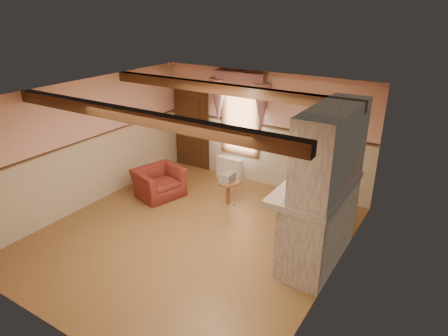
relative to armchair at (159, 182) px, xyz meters
The scene contains 26 objects.
floor 1.99m from the armchair, 31.10° to the right, with size 5.50×6.00×0.01m, color brown.
ceiling 3.15m from the armchair, 31.10° to the right, with size 5.50×6.00×0.01m, color silver.
wall_back 2.81m from the armchair, 49.71° to the left, with size 5.50×0.02×2.80m, color #D6A294.
wall_front 4.48m from the armchair, 67.26° to the right, with size 5.50×0.02×2.80m, color #D6A294.
wall_left 1.81m from the armchair, 136.43° to the right, with size 0.02×6.00×2.80m, color #D6A294.
wall_right 4.67m from the armchair, 12.90° to the right, with size 0.02×6.00×2.80m, color #D6A294.
wainscot 2.01m from the armchair, 31.10° to the right, with size 5.50×6.00×1.50m, color #C2B19C, non-canonical shape.
chair_rail 2.28m from the armchair, 31.10° to the right, with size 5.50×6.00×0.08m, color black, non-canonical shape.
firebox 3.71m from the armchair, ahead, with size 0.20×0.95×0.90m, color black.
armchair is the anchor object (origin of this frame).
side_table 1.69m from the armchair, 17.20° to the left, with size 0.46×0.46×0.55m, color brown.
book_stack 1.69m from the armchair, 18.49° to the left, with size 0.26×0.32×0.20m, color #B7AD8C.
radiator 1.92m from the armchair, 61.20° to the left, with size 0.70×0.18×0.60m, color white.
bowl 4.09m from the armchair, ahead, with size 0.34×0.34×0.08m, color brown.
mantel_clock 4.10m from the armchair, ahead, with size 0.14×0.24×0.20m, color black.
oil_lamp 4.11m from the armchair, ahead, with size 0.11×0.11×0.28m, color gold.
candle_red 4.27m from the armchair, 17.19° to the right, with size 0.06×0.06×0.16m, color #AF1615.
jar_yellow 4.22m from the armchair, 14.71° to the right, with size 0.06×0.06×0.12m, color gold.
fireplace 4.26m from the armchair, ahead, with size 0.85×2.00×2.80m, color gray.
mantel 4.08m from the armchair, ahead, with size 1.05×2.05×0.12m, color gray.
overmantel_mirror 4.10m from the armchair, ahead, with size 0.06×1.44×1.04m, color silver.
door 2.09m from the armchair, 102.23° to the left, with size 1.10×0.10×2.10m, color black.
window 2.59m from the armchair, 61.02° to the left, with size 1.06×0.08×2.02m, color white.
window_drapes 2.88m from the armchair, 59.86° to the left, with size 1.30×0.14×1.40m, color gray.
ceiling_beam_front 3.65m from the armchair, 52.78° to the right, with size 5.50×0.18×0.20m, color black.
ceiling_beam_back 2.90m from the armchair, ahead, with size 5.50×0.18×0.20m, color black.
Camera 1 is at (4.16, -5.41, 4.29)m, focal length 32.00 mm.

